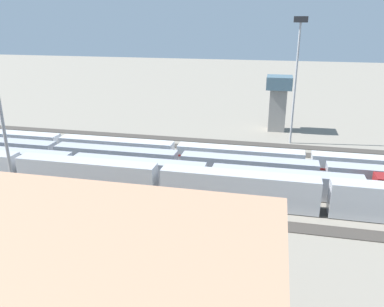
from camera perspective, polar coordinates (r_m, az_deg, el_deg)
The scene contains 15 objects.
ground_plane at distance 70.40m, azimuth 1.51°, elevation -2.48°, with size 400.00×400.00×0.00m, color gray.
track_bed_0 at distance 86.63m, azimuth 3.73°, elevation 1.78°, with size 140.00×2.80×0.12m, color #3D3833.
track_bed_1 at distance 81.94m, azimuth 3.19°, elevation 0.75°, with size 140.00×2.80×0.12m, color #3D3833.
track_bed_2 at distance 77.28m, azimuth 2.58°, elevation -0.41°, with size 140.00×2.80×0.12m, color #3D3833.
track_bed_3 at distance 72.67m, azimuth 1.89°, elevation -1.72°, with size 140.00×2.80×0.12m, color #3D3833.
track_bed_4 at distance 68.11m, azimuth 1.10°, elevation -3.20°, with size 140.00×2.80×0.12m, color #4C443D.
track_bed_5 at distance 63.62m, azimuth 0.20°, elevation -4.89°, with size 140.00×2.80×0.12m, color #3D3833.
track_bed_6 at distance 59.21m, azimuth -0.84°, elevation -6.83°, with size 140.00×2.80×0.12m, color #3D3833.
track_bed_7 at distance 54.90m, azimuth -2.05°, elevation -9.08°, with size 140.00×2.80×0.12m, color #3D3833.
train_on_track_5 at distance 62.61m, azimuth 1.19°, elevation -3.28°, with size 90.60×3.00×4.40m.
train_on_track_3 at distance 71.36m, azimuth 5.32°, elevation -0.48°, with size 114.80×3.06×4.40m.
train_on_track_6 at distance 59.18m, azimuth -4.88°, elevation -4.19°, with size 95.60×3.00×5.00m.
train_on_track_4 at distance 66.50m, azimuth 6.46°, elevation -2.04°, with size 114.80×3.06×4.40m.
light_mast_0 at distance 84.95m, azimuth 15.29°, elevation 12.52°, with size 2.80×0.70×26.64m.
control_tower at distance 96.21m, azimuth 12.66°, elevation 7.88°, with size 6.00×6.00×13.28m.
Camera 1 is at (-12.33, 64.16, 26.24)m, focal length 35.98 mm.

